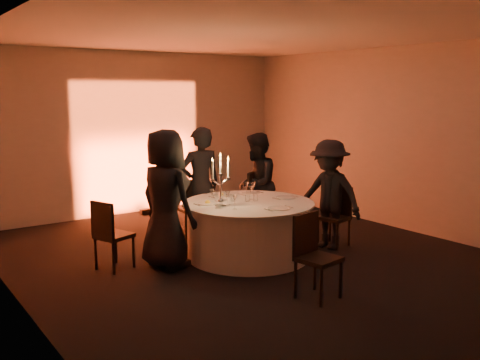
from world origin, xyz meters
TOP-DOWN VIEW (x-y plane):
  - floor at (0.00, 0.00)m, footprint 7.00×7.00m
  - ceiling at (0.00, 0.00)m, footprint 7.00×7.00m
  - wall_back at (0.00, 3.50)m, footprint 7.00×0.00m
  - wall_left at (-3.00, 0.00)m, footprint 0.00×7.00m
  - wall_right at (3.00, 0.00)m, footprint 0.00×7.00m
  - uplighter_fixture at (0.00, 3.20)m, footprint 0.25×0.12m
  - banquet_table at (0.00, 0.00)m, footprint 1.80×1.80m
  - chair_left at (-1.77, 0.58)m, footprint 0.51×0.50m
  - chair_back_left at (-0.10, 1.31)m, footprint 0.44×0.44m
  - chair_back_right at (0.78, 1.12)m, footprint 0.60×0.60m
  - chair_right at (1.41, -0.29)m, footprint 0.46×0.46m
  - chair_front at (-0.28, -1.59)m, footprint 0.47×0.47m
  - guest_left at (-1.13, 0.26)m, footprint 0.75×0.98m
  - guest_back_left at (-0.14, 1.03)m, footprint 0.69×0.50m
  - guest_back_right at (0.84, 0.92)m, footprint 1.00×0.99m
  - guest_right at (1.21, -0.32)m, footprint 0.83×1.14m
  - plate_left at (-0.52, 0.23)m, footprint 0.36×0.27m
  - plate_back_left at (-0.07, 0.56)m, footprint 0.35×0.26m
  - plate_back_right at (0.39, 0.47)m, footprint 0.35×0.27m
  - plate_right at (0.61, -0.07)m, footprint 0.36×0.27m
  - plate_front at (0.07, -0.57)m, footprint 0.36×0.29m
  - coffee_cup at (-0.54, -0.09)m, footprint 0.11×0.11m
  - candelabra at (-0.49, -0.05)m, footprint 0.30×0.14m
  - wine_glass_a at (-0.41, -0.26)m, footprint 0.07×0.07m
  - wine_glass_b at (-0.44, 0.23)m, footprint 0.07×0.07m
  - wine_glass_c at (-0.34, 0.00)m, footprint 0.07×0.07m
  - wine_glass_d at (0.28, 0.43)m, footprint 0.07×0.07m
  - wine_glass_e at (0.32, 0.33)m, footprint 0.07×0.07m
  - wine_glass_f at (0.13, 0.13)m, footprint 0.07×0.07m
  - tumbler_a at (0.13, 0.01)m, footprint 0.07×0.07m
  - tumbler_b at (-0.13, 0.18)m, footprint 0.07×0.07m
  - tumbler_c at (0.02, 0.06)m, footprint 0.07×0.07m
  - tumbler_d at (-0.20, 0.28)m, footprint 0.07×0.07m

SIDE VIEW (x-z plane):
  - floor at x=0.00m, z-range 0.00..0.00m
  - uplighter_fixture at x=0.00m, z-range 0.00..0.10m
  - banquet_table at x=0.00m, z-range 0.00..0.77m
  - chair_right at x=1.41m, z-range 0.05..0.93m
  - chair_left at x=-1.77m, z-range 0.05..0.96m
  - chair_back_left at x=-0.10m, z-range 0.06..0.99m
  - chair_front at x=-0.28m, z-range 0.06..0.99m
  - chair_back_right at x=0.78m, z-range 0.06..1.06m
  - plate_right at x=0.61m, z-range 0.77..0.78m
  - plate_back_right at x=0.39m, z-range 0.77..0.78m
  - plate_front at x=0.07m, z-range 0.77..0.78m
  - plate_left at x=-0.52m, z-range 0.75..0.83m
  - plate_back_left at x=-0.07m, z-range 0.75..0.83m
  - guest_right at x=1.21m, z-range 0.00..1.59m
  - coffee_cup at x=-0.54m, z-range 0.77..0.83m
  - guest_back_right at x=0.84m, z-range 0.00..1.62m
  - tumbler_a at x=0.13m, z-range 0.77..0.86m
  - tumbler_b at x=-0.13m, z-range 0.77..0.86m
  - tumbler_c at x=0.02m, z-range 0.77..0.86m
  - tumbler_d at x=-0.20m, z-range 0.77..0.86m
  - guest_back_left at x=-0.14m, z-range 0.00..1.75m
  - guest_left at x=-1.13m, z-range 0.00..1.80m
  - wine_glass_a at x=-0.41m, z-range 0.81..1.00m
  - wine_glass_b at x=-0.44m, z-range 0.81..1.00m
  - wine_glass_c at x=-0.34m, z-range 0.81..1.00m
  - wine_glass_d at x=0.28m, z-range 0.81..1.00m
  - wine_glass_e at x=0.32m, z-range 0.81..1.00m
  - wine_glass_f at x=0.13m, z-range 0.81..1.00m
  - candelabra at x=-0.49m, z-range 0.66..1.38m
  - wall_back at x=0.00m, z-range -2.00..5.00m
  - wall_left at x=-3.00m, z-range -2.00..5.00m
  - wall_right at x=3.00m, z-range -2.00..5.00m
  - ceiling at x=0.00m, z-range 3.00..3.00m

